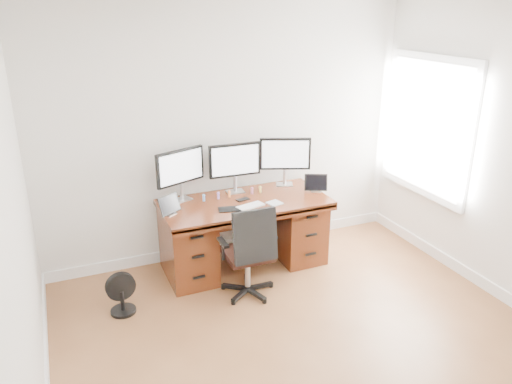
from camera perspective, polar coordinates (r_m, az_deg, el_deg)
name	(u,v)px	position (r m, az deg, el deg)	size (l,w,h in m)	color
ground	(332,374)	(4.06, 8.73, -19.87)	(4.50, 4.50, 0.00)	brown
back_wall	(228,133)	(5.28, -3.17, 6.75)	(4.00, 0.10, 2.70)	silver
desk	(244,231)	(5.23, -1.41, -4.43)	(1.70, 0.80, 0.75)	#512210
office_chair	(249,266)	(4.75, -0.78, -8.51)	(0.53, 0.50, 0.93)	black
floor_fan	(122,294)	(4.71, -15.11, -11.20)	(0.27, 0.23, 0.39)	black
monitor_left	(180,169)	(5.02, -8.64, 2.67)	(0.53, 0.23, 0.53)	silver
monitor_center	(235,162)	(5.19, -2.43, 3.47)	(0.55, 0.15, 0.53)	silver
monitor_right	(285,156)	(5.40, 3.34, 4.18)	(0.53, 0.23, 0.53)	silver
tablet_left	(170,206)	(4.78, -9.83, -1.59)	(0.24, 0.18, 0.19)	silver
tablet_right	(316,184)	(5.31, 6.90, 0.92)	(0.25, 0.16, 0.19)	silver
keyboard	(250,206)	(4.91, -0.64, -1.62)	(0.28, 0.12, 0.01)	white
trackpad	(275,203)	(4.99, 2.13, -1.27)	(0.13, 0.13, 0.01)	#B7B9BE
drawing_tablet	(229,209)	(4.85, -3.05, -1.97)	(0.21, 0.14, 0.01)	black
phone	(243,199)	(5.08, -1.52, -0.86)	(0.13, 0.07, 0.01)	black
figurine_blue	(204,197)	(5.06, -5.98, -0.60)	(0.03, 0.03, 0.08)	#568ED7
figurine_purple	(218,195)	(5.11, -4.33, -0.35)	(0.03, 0.03, 0.08)	#AB7EE5
figurine_orange	(229,193)	(5.14, -3.09, -0.17)	(0.03, 0.03, 0.08)	#FD9243
figurine_pink	(252,190)	(5.23, -0.45, 0.22)	(0.03, 0.03, 0.08)	pink
figurine_yellow	(260,189)	(5.26, 0.48, 0.36)	(0.03, 0.03, 0.08)	#DDC65D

